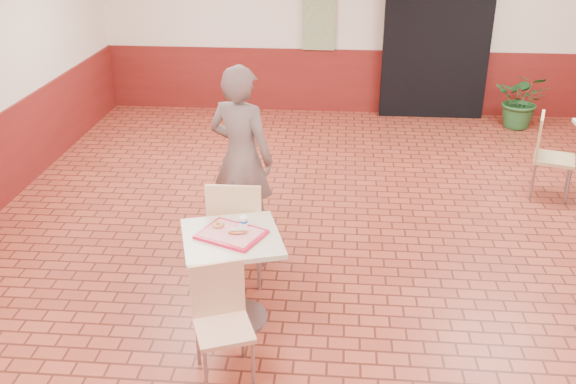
# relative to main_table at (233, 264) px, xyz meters

# --- Properties ---
(room_shell) EXTENTS (8.01, 10.01, 3.01)m
(room_shell) POSITION_rel_main_table_xyz_m (1.03, 0.78, 0.97)
(room_shell) COLOR maroon
(room_shell) RESTS_ON ground
(wainscot_band) EXTENTS (8.00, 10.00, 1.00)m
(wainscot_band) POSITION_rel_main_table_xyz_m (1.03, 0.78, -0.03)
(wainscot_band) COLOR maroon
(wainscot_band) RESTS_ON ground
(corridor_doorway) EXTENTS (1.60, 0.22, 2.20)m
(corridor_doorway) POSITION_rel_main_table_xyz_m (2.23, 5.66, 0.57)
(corridor_doorway) COLOR black
(corridor_doorway) RESTS_ON ground
(promo_poster) EXTENTS (0.50, 0.03, 1.20)m
(promo_poster) POSITION_rel_main_table_xyz_m (0.43, 5.72, 1.07)
(promo_poster) COLOR gray
(promo_poster) RESTS_ON wainscot_band
(main_table) EXTENTS (0.75, 0.75, 0.79)m
(main_table) POSITION_rel_main_table_xyz_m (0.00, 0.00, 0.00)
(main_table) COLOR beige
(main_table) RESTS_ON ground
(chair_main_front) EXTENTS (0.51, 0.51, 0.85)m
(chair_main_front) POSITION_rel_main_table_xyz_m (0.02, -0.61, -0.06)
(chair_main_front) COLOR #DBA783
(chair_main_front) RESTS_ON ground
(chair_main_back) EXTENTS (0.48, 0.48, 1.01)m
(chair_main_back) POSITION_rel_main_table_xyz_m (-0.06, 0.57, 0.04)
(chair_main_back) COLOR #E5BC89
(chair_main_back) RESTS_ON ground
(customer) EXTENTS (0.78, 0.65, 1.82)m
(customer) POSITION_rel_main_table_xyz_m (-0.12, 1.32, 0.38)
(customer) COLOR #695651
(customer) RESTS_ON ground
(serving_tray) EXTENTS (0.48, 0.37, 0.03)m
(serving_tray) POSITION_rel_main_table_xyz_m (0.00, 0.00, 0.27)
(serving_tray) COLOR red
(serving_tray) RESTS_ON main_table
(ring_donut) EXTENTS (0.11, 0.11, 0.03)m
(ring_donut) POSITION_rel_main_table_xyz_m (-0.12, 0.09, 0.30)
(ring_donut) COLOR #C07746
(ring_donut) RESTS_ON serving_tray
(long_john_donut) EXTENTS (0.15, 0.08, 0.04)m
(long_john_donut) POSITION_rel_main_table_xyz_m (0.05, -0.01, 0.31)
(long_john_donut) COLOR #E37642
(long_john_donut) RESTS_ON serving_tray
(paper_cup) EXTENTS (0.07, 0.07, 0.08)m
(paper_cup) POSITION_rel_main_table_xyz_m (0.08, 0.12, 0.33)
(paper_cup) COLOR white
(paper_cup) RESTS_ON serving_tray
(chair_second_left) EXTENTS (0.55, 0.55, 0.95)m
(chair_second_left) POSITION_rel_main_table_xyz_m (3.20, 2.76, 0.00)
(chair_second_left) COLOR tan
(chair_second_left) RESTS_ON ground
(potted_plant) EXTENTS (0.97, 0.92, 0.86)m
(potted_plant) POSITION_rel_main_table_xyz_m (3.51, 5.18, -0.10)
(potted_plant) COLOR #245C29
(potted_plant) RESTS_ON ground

